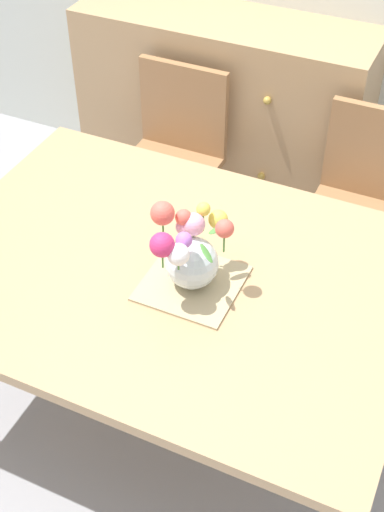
# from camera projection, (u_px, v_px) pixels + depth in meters

# --- Properties ---
(ground_plane) EXTENTS (12.00, 12.00, 0.00)m
(ground_plane) POSITION_uv_depth(u_px,v_px,m) (174.00, 405.00, 2.77)
(ground_plane) COLOR #939399
(dining_table) EXTENTS (1.60, 1.17, 0.75)m
(dining_table) POSITION_uv_depth(u_px,v_px,m) (171.00, 285.00, 2.32)
(dining_table) COLOR tan
(dining_table) RESTS_ON ground_plane
(chair_left) EXTENTS (0.42, 0.42, 0.90)m
(chair_left) POSITION_uv_depth(u_px,v_px,m) (174.00, 151.00, 3.19)
(chair_left) COLOR #9E7047
(chair_left) RESTS_ON ground_plane
(chair_right) EXTENTS (0.42, 0.42, 0.90)m
(chair_right) POSITION_uv_depth(u_px,v_px,m) (363.00, 200.00, 2.91)
(chair_right) COLOR #9E7047
(chair_right) RESTS_ON ground_plane
(dresser) EXTENTS (1.40, 0.47, 1.00)m
(dresser) POSITION_uv_depth(u_px,v_px,m) (222.00, 116.00, 3.45)
(dresser) COLOR tan
(dresser) RESTS_ON ground_plane
(placemat) EXTENTS (0.30, 0.30, 0.01)m
(placemat) POSITION_uv_depth(u_px,v_px,m) (192.00, 283.00, 2.22)
(placemat) COLOR tan
(placemat) RESTS_ON dining_table
(flower_vase) EXTENTS (0.25, 0.30, 0.29)m
(flower_vase) POSITION_uv_depth(u_px,v_px,m) (190.00, 252.00, 2.13)
(flower_vase) COLOR silver
(flower_vase) RESTS_ON placemat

